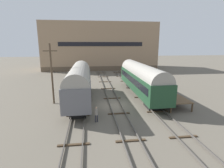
# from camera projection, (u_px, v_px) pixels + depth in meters

# --- Properties ---
(ground_plane) EXTENTS (200.00, 200.00, 0.00)m
(ground_plane) POSITION_uv_depth(u_px,v_px,m) (115.00, 105.00, 23.47)
(ground_plane) COLOR #60594C
(track_left) EXTENTS (2.60, 60.00, 0.26)m
(track_left) POSITION_uv_depth(u_px,v_px,m) (79.00, 106.00, 22.84)
(track_left) COLOR #4C4742
(track_left) RESTS_ON ground
(track_middle) EXTENTS (2.60, 60.00, 0.26)m
(track_middle) POSITION_uv_depth(u_px,v_px,m) (115.00, 104.00, 23.44)
(track_middle) COLOR #4C4742
(track_middle) RESTS_ON ground
(track_right) EXTENTS (2.60, 60.00, 0.26)m
(track_right) POSITION_uv_depth(u_px,v_px,m) (149.00, 103.00, 24.04)
(track_right) COLOR #4C4742
(track_right) RESTS_ON ground
(train_car_green) EXTENTS (3.10, 17.32, 5.06)m
(train_car_green) POSITION_uv_depth(u_px,v_px,m) (141.00, 78.00, 27.46)
(train_car_green) COLOR black
(train_car_green) RESTS_ON ground
(train_car_grey) EXTENTS (3.11, 15.29, 5.18)m
(train_car_grey) POSITION_uv_depth(u_px,v_px,m) (79.00, 81.00, 24.50)
(train_car_grey) COLOR black
(train_car_grey) RESTS_ON ground
(station_platform) EXTENTS (3.02, 10.70, 1.15)m
(station_platform) POSITION_uv_depth(u_px,v_px,m) (164.00, 92.00, 25.87)
(station_platform) COLOR brown
(station_platform) RESTS_ON ground
(bench) EXTENTS (1.40, 0.40, 0.91)m
(bench) POSITION_uv_depth(u_px,v_px,m) (158.00, 86.00, 27.31)
(bench) COLOR brown
(bench) RESTS_ON station_platform
(person_worker) EXTENTS (0.32, 0.32, 1.71)m
(person_worker) POSITION_uv_depth(u_px,v_px,m) (96.00, 113.00, 18.19)
(person_worker) COLOR #282833
(person_worker) RESTS_ON ground
(utility_pole) EXTENTS (1.80, 0.24, 8.15)m
(utility_pole) POSITION_uv_depth(u_px,v_px,m) (52.00, 73.00, 23.30)
(utility_pole) COLOR #473828
(utility_pole) RESTS_ON ground
(warehouse_building) EXTENTS (35.74, 13.38, 14.66)m
(warehouse_building) POSITION_uv_depth(u_px,v_px,m) (100.00, 46.00, 58.36)
(warehouse_building) COLOR brown
(warehouse_building) RESTS_ON ground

